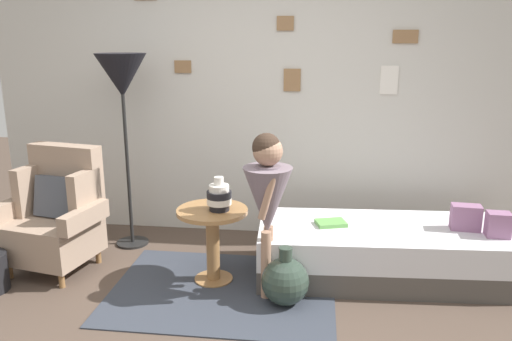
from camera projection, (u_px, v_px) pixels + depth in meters
The scene contains 12 objects.
gallery_wall at pixel (253, 93), 4.53m from camera, with size 4.80×0.12×2.60m.
rug at pixel (223, 290), 3.67m from camera, with size 1.61×1.22×0.01m, color #333842.
armchair at pixel (57, 215), 3.95m from camera, with size 0.83×0.69×0.97m.
daybed at pixel (383, 251), 3.86m from camera, with size 1.94×0.90×0.40m.
pillow_head at pixel (498, 225), 3.60m from camera, with size 0.16×0.12×0.18m, color gray.
pillow_mid at pixel (466, 217), 3.74m from camera, with size 0.21×0.12×0.19m, color gray.
side_table at pixel (213, 231), 3.73m from camera, with size 0.53×0.53×0.57m.
vase_striped at pixel (219, 197), 3.64m from camera, with size 0.18×0.18×0.25m.
floor_lamp at pixel (122, 82), 4.15m from camera, with size 0.42×0.42×1.67m.
person_child at pixel (267, 194), 3.42m from camera, with size 0.34×0.34×1.18m.
book_on_daybed at pixel (331, 223), 3.85m from camera, with size 0.22×0.16×0.03m, color #65A952.
demijohn_near at pixel (285, 281), 3.45m from camera, with size 0.33×0.33×0.42m.
Camera 1 is at (0.59, -2.57, 1.78)m, focal length 35.31 mm.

